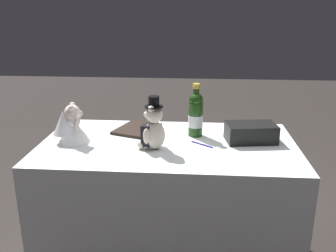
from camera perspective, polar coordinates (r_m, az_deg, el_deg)
reception_table at (r=2.26m, az=-0.00°, el=-11.88°), size 1.43×0.79×0.78m
teddy_bear_groom at (r=1.98m, az=-2.38°, el=-0.42°), size 0.15×0.15×0.29m
teddy_bear_bride at (r=2.15m, az=-14.67°, el=0.02°), size 0.23×0.19×0.22m
champagne_bottle at (r=2.18m, az=4.27°, el=1.86°), size 0.09×0.09×0.31m
signing_pen at (r=2.07m, az=5.36°, el=-2.84°), size 0.13×0.10×0.01m
gift_case_black at (r=2.15m, az=12.57°, el=-1.00°), size 0.30×0.21×0.10m
guestbook at (r=2.31m, az=-4.77°, el=-0.44°), size 0.30×0.34×0.02m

